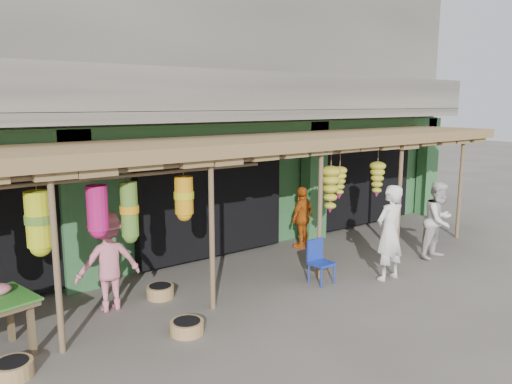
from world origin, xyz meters
TOP-DOWN VIEW (x-y plane):
  - ground at (0.00, 0.00)m, footprint 80.00×80.00m
  - building at (-0.00, 4.87)m, footprint 16.40×6.80m
  - awning at (-0.16, 0.80)m, footprint 14.00×2.70m
  - blue_chair at (0.81, -0.39)m, footprint 0.40×0.41m
  - basket_left at (-4.70, -0.50)m, footprint 0.59×0.59m
  - basket_mid at (-2.32, -0.76)m, footprint 0.54×0.54m
  - basket_right at (-2.00, 0.77)m, footprint 0.63×0.63m
  - person_front at (2.04, -1.08)m, footprint 0.69×0.45m
  - person_right at (4.05, -0.88)m, footprint 0.87×0.69m
  - person_vendor at (2.19, 1.58)m, footprint 0.95×0.61m
  - person_shopper at (-2.91, 0.83)m, footprint 1.14×0.71m

SIDE VIEW (x-z plane):
  - ground at x=0.00m, z-range 0.00..0.00m
  - basket_mid at x=-2.32m, z-range 0.00..0.20m
  - basket_left at x=-4.70m, z-range 0.00..0.21m
  - basket_right at x=-2.00m, z-range 0.00..0.22m
  - blue_chair at x=0.81m, z-range 0.05..0.90m
  - person_vendor at x=2.19m, z-range 0.00..1.50m
  - person_shopper at x=-2.91m, z-range 0.00..1.68m
  - person_right at x=4.05m, z-range 0.00..1.75m
  - person_front at x=2.04m, z-range 0.00..1.89m
  - awning at x=-0.16m, z-range 1.18..3.97m
  - building at x=0.00m, z-range -0.13..6.87m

